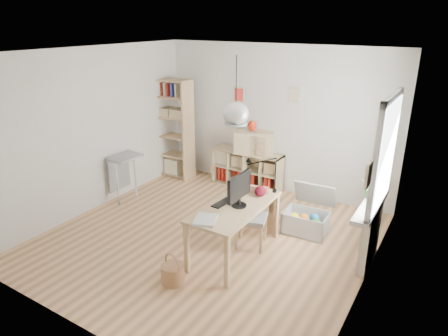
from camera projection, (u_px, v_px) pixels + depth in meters
The scene contains 20 objects.
ground at pixel (208, 238), 6.00m from camera, with size 4.50×4.50×0.00m, color tan.
room_shell at pixel (236, 113), 4.91m from camera, with size 4.50×4.50×4.50m.
window_unit at pixel (386, 154), 4.85m from camera, with size 0.07×1.16×1.46m.
radiator at pixel (370, 236), 5.27m from camera, with size 0.10×0.80×0.80m, color silver.
windowsill at pixel (371, 206), 5.14m from camera, with size 0.22×1.20×0.06m, color silver.
desk at pixel (235, 211), 5.38m from camera, with size 0.70×1.50×0.75m.
cube_shelf at pixel (247, 171), 7.79m from camera, with size 1.40×0.38×0.72m.
tall_bookshelf at pixel (173, 125), 8.05m from camera, with size 0.80×0.38×2.00m.
side_table at pixel (123, 165), 7.05m from camera, with size 0.40×0.55×0.85m.
chair at pixel (252, 213), 5.70m from camera, with size 0.52×0.52×0.86m.
wicker_basket at pixel (173, 273), 4.95m from camera, with size 0.29×0.29×0.41m.
storage_chest at pixel (308, 217), 6.14m from camera, with size 0.69×0.77×0.69m.
monitor at pixel (239, 188), 5.24m from camera, with size 0.21×0.52×0.45m.
keyboard at pixel (222, 203), 5.39m from camera, with size 0.13×0.35×0.02m, color black.
task_lamp at pixel (260, 169), 5.70m from camera, with size 0.45×0.17×0.48m.
yarn_ball at pixel (260, 191), 5.59m from camera, with size 0.16×0.16×0.16m, color #4E0A1B.
paper_tray at pixel (205, 220), 4.92m from camera, with size 0.26×0.33×0.03m, color silver.
drawer_chest at pixel (254, 142), 7.46m from camera, with size 0.73×0.33×0.42m, color tan.
red_vase at pixel (252, 126), 7.37m from camera, with size 0.17×0.17×0.20m, color #AB220E.
potted_plant at pixel (375, 186), 5.23m from camera, with size 0.32×0.28×0.35m, color #256024.
Camera 1 is at (2.95, -4.34, 3.10)m, focal length 32.00 mm.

